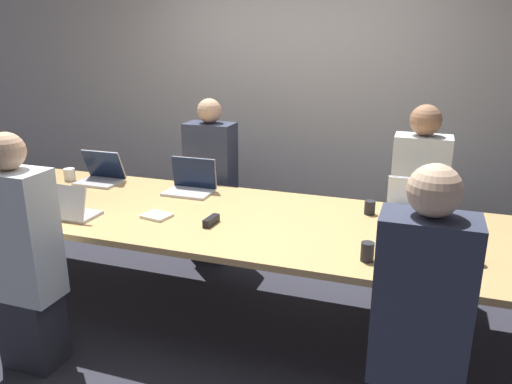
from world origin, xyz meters
TOP-DOWN VIEW (x-y plane):
  - ground_plane at (0.00, 0.00)m, footprint 24.00×24.00m
  - curtain_wall at (0.00, 1.67)m, footprint 12.00×0.06m
  - conference_table at (0.00, 0.00)m, footprint 4.19×1.23m
  - laptop_near_right at (1.19, -0.41)m, footprint 0.35×0.27m
  - person_near_right at (1.22, -0.87)m, footprint 0.40×0.24m
  - cup_near_right at (0.93, -0.40)m, footprint 0.07×0.07m
  - bottle_near_right at (1.45, -0.22)m, footprint 0.07×0.07m
  - laptop_near_left at (-1.00, -0.38)m, footprint 0.37×0.23m
  - person_near_left at (-0.93, -0.85)m, footprint 0.40×0.24m
  - laptop_far_midleft at (-0.47, 0.39)m, footprint 0.36×0.25m
  - person_far_midleft at (-0.51, 0.84)m, footprint 0.40×0.24m
  - laptop_far_right at (1.13, 0.41)m, footprint 0.34×0.24m
  - person_far_right at (1.16, 0.86)m, footprint 0.40×0.24m
  - cup_far_right at (0.86, 0.33)m, footprint 0.07×0.07m
  - laptop_far_left at (-1.27, 0.39)m, footprint 0.34×0.26m
  - cup_far_left at (-1.56, 0.35)m, footprint 0.09×0.09m
  - stapler at (-0.06, -0.18)m, footprint 0.06×0.15m
  - notebook at (-0.45, -0.18)m, footprint 0.20×0.17m

SIDE VIEW (x-z plane):
  - ground_plane at x=0.00m, z-range 0.00..0.00m
  - person_far_midleft at x=-0.51m, z-range -0.02..1.38m
  - person_near_left at x=-0.93m, z-range -0.02..1.39m
  - person_near_right at x=1.22m, z-range -0.02..1.40m
  - person_far_right at x=1.16m, z-range -0.02..1.41m
  - conference_table at x=0.00m, z-range 0.33..1.08m
  - notebook at x=-0.45m, z-range 0.76..0.78m
  - stapler at x=-0.06m, z-range 0.76..0.81m
  - cup_far_right at x=0.86m, z-range 0.76..0.85m
  - cup_far_left at x=-1.56m, z-range 0.76..0.85m
  - cup_near_right at x=0.93m, z-range 0.76..0.86m
  - laptop_near_left at x=-1.00m, z-range 0.71..0.94m
  - laptop_far_right at x=1.13m, z-range 0.70..0.95m
  - laptop_far_midleft at x=-0.47m, z-range 0.70..0.96m
  - laptop_far_left at x=-1.27m, z-range 0.70..0.96m
  - laptop_near_right at x=1.19m, z-range 0.70..0.97m
  - bottle_near_right at x=1.45m, z-range 0.74..0.97m
  - curtain_wall at x=0.00m, z-range 0.00..2.80m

